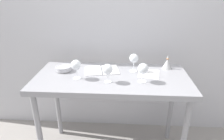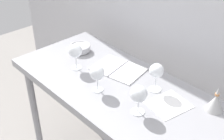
# 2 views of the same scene
# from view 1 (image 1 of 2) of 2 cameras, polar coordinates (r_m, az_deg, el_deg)

# --- Properties ---
(back_wall) EXTENTS (3.80, 0.04, 2.60)m
(back_wall) POSITION_cam_1_polar(r_m,az_deg,el_deg) (2.17, 0.76, 13.46)
(back_wall) COLOR #BABABF
(back_wall) RESTS_ON ground_plane
(steel_counter) EXTENTS (1.40, 0.65, 0.90)m
(steel_counter) POSITION_cam_1_polar(r_m,az_deg,el_deg) (1.86, -0.06, -4.71)
(steel_counter) COLOR gray
(steel_counter) RESTS_ON ground_plane
(wine_glass_near_right) EXTENTS (0.09, 0.09, 0.17)m
(wine_glass_near_right) POSITION_cam_1_polar(r_m,az_deg,el_deg) (1.69, 8.86, 0.21)
(wine_glass_near_right) COLOR white
(wine_glass_near_right) RESTS_ON steel_counter
(wine_glass_far_right) EXTENTS (0.08, 0.08, 0.17)m
(wine_glass_far_right) POSITION_cam_1_polar(r_m,az_deg,el_deg) (1.88, 6.26, 3.18)
(wine_glass_far_right) COLOR white
(wine_glass_far_right) RESTS_ON steel_counter
(wine_glass_near_left) EXTENTS (0.09, 0.09, 0.17)m
(wine_glass_near_left) POSITION_cam_1_polar(r_m,az_deg,el_deg) (1.75, -10.24, 1.30)
(wine_glass_near_left) COLOR white
(wine_glass_near_left) RESTS_ON steel_counter
(wine_glass_near_center) EXTENTS (0.09, 0.09, 0.16)m
(wine_glass_near_center) POSITION_cam_1_polar(r_m,az_deg,el_deg) (1.66, -1.24, 0.12)
(wine_glass_near_center) COLOR white
(wine_glass_near_center) RESTS_ON steel_counter
(open_notebook) EXTENTS (0.36, 0.29, 0.01)m
(open_notebook) POSITION_cam_1_polar(r_m,az_deg,el_deg) (1.93, -2.96, -0.05)
(open_notebook) COLOR white
(open_notebook) RESTS_ON steel_counter
(tasting_sheet_upper) EXTENTS (0.22, 0.24, 0.00)m
(tasting_sheet_upper) POSITION_cam_1_polar(r_m,az_deg,el_deg) (1.89, 10.47, -1.04)
(tasting_sheet_upper) COLOR white
(tasting_sheet_upper) RESTS_ON steel_counter
(tasting_bowl) EXTENTS (0.15, 0.15, 0.05)m
(tasting_bowl) POSITION_cam_1_polar(r_m,az_deg,el_deg) (1.97, -13.64, 0.50)
(tasting_bowl) COLOR beige
(tasting_bowl) RESTS_ON steel_counter
(decanter_funnel) EXTENTS (0.10, 0.10, 0.14)m
(decanter_funnel) POSITION_cam_1_polar(r_m,az_deg,el_deg) (2.04, 15.49, 1.73)
(decanter_funnel) COLOR #B2B2B2
(decanter_funnel) RESTS_ON steel_counter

